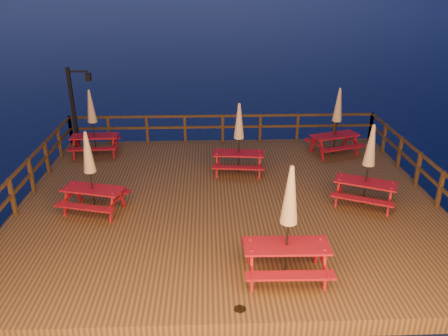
{
  "coord_description": "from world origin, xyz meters",
  "views": [
    {
      "loc": [
        -0.57,
        -11.29,
        6.39
      ],
      "look_at": [
        -0.11,
        0.6,
        1.13
      ],
      "focal_mm": 35.0,
      "sensor_mm": 36.0,
      "label": 1
    }
  ],
  "objects_px": {
    "picnic_table_1": "(337,120)",
    "picnic_table_2": "(368,164)",
    "lamp_post": "(76,100)",
    "picnic_table_0": "(93,122)"
  },
  "relations": [
    {
      "from": "picnic_table_1",
      "to": "picnic_table_2",
      "type": "height_order",
      "value": "picnic_table_1"
    },
    {
      "from": "lamp_post",
      "to": "picnic_table_0",
      "type": "bearing_deg",
      "value": -49.37
    },
    {
      "from": "picnic_table_1",
      "to": "picnic_table_2",
      "type": "relative_size",
      "value": 1.02
    },
    {
      "from": "picnic_table_1",
      "to": "picnic_table_2",
      "type": "distance_m",
      "value": 3.88
    },
    {
      "from": "picnic_table_0",
      "to": "picnic_table_2",
      "type": "height_order",
      "value": "picnic_table_0"
    },
    {
      "from": "picnic_table_1",
      "to": "picnic_table_2",
      "type": "xyz_separation_m",
      "value": [
        -0.2,
        -3.87,
        -0.03
      ]
    },
    {
      "from": "lamp_post",
      "to": "picnic_table_1",
      "type": "distance_m",
      "value": 9.49
    },
    {
      "from": "picnic_table_2",
      "to": "picnic_table_0",
      "type": "bearing_deg",
      "value": 178.88
    },
    {
      "from": "lamp_post",
      "to": "picnic_table_0",
      "type": "relative_size",
      "value": 1.26
    },
    {
      "from": "picnic_table_2",
      "to": "lamp_post",
      "type": "bearing_deg",
      "value": 176.48
    }
  ]
}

